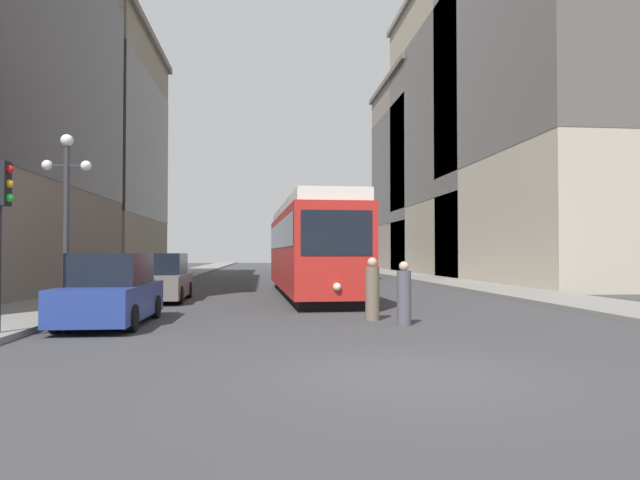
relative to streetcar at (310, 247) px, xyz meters
The scene contains 15 objects.
ground_plane 16.00m from the streetcar, 89.13° to the right, with size 200.00×200.00×0.00m, color #38383A.
sidewalk_left 25.76m from the streetcar, 109.93° to the left, with size 3.29×120.00×0.15m, color gray.
sidewalk_right 25.92m from the streetcar, 69.06° to the left, with size 3.29×120.00×0.15m, color gray.
streetcar is the anchor object (origin of this frame).
transit_bus 19.60m from the streetcar, 78.42° to the left, with size 2.64×11.52×3.45m.
parked_car_left_near 6.33m from the streetcar, 159.44° to the right, with size 1.98×4.84×1.82m.
parked_car_left_mid 11.10m from the streetcar, 121.79° to the right, with size 1.89×4.55×1.82m.
pedestrian_crossing_near 9.25m from the streetcar, 83.82° to the right, with size 0.38×0.38×1.70m.
pedestrian_crossing_far 10.41m from the streetcar, 81.17° to the right, with size 0.36×0.36×1.61m.
traffic_light_near_left 13.95m from the streetcar, 122.56° to the right, with size 0.47×0.36×3.62m.
lamp_post_left_near 10.58m from the streetcar, 137.39° to the right, with size 1.41×0.36×5.16m.
building_left_midblock 26.59m from the streetcar, 133.43° to the left, with size 14.98×15.62×18.14m.
building_right_corner 30.22m from the streetcar, 52.05° to the left, with size 13.66×20.82×24.65m.
building_right_midblock 23.64m from the streetcar, 25.37° to the left, with size 14.03×18.70×30.08m.
building_right_far 38.99m from the streetcar, 64.56° to the left, with size 11.57×16.38×20.25m.
Camera 1 is at (-2.17, -8.37, 1.82)m, focal length 31.72 mm.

